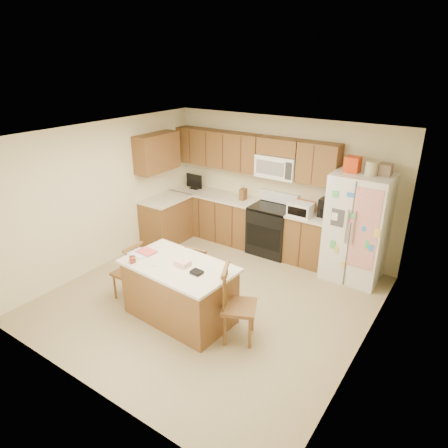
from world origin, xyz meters
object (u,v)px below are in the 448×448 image
Objects in this scene: windsor_chair_left at (129,272)px; windsor_chair_back at (200,272)px; island at (180,291)px; windsor_chair_right at (237,306)px; stove at (272,229)px; refrigerator at (357,226)px.

windsor_chair_left is 1.07× the size of windsor_chair_back.
windsor_chair_left is (-0.97, -0.04, 0.00)m from island.
windsor_chair_right is (1.89, 0.10, 0.06)m from windsor_chair_left.
refrigerator reaches higher than stove.
island is 0.92m from windsor_chair_right.
windsor_chair_right is at bearing 3.10° from windsor_chair_left.
stove is 1.08× the size of windsor_chair_right.
windsor_chair_right reaches higher than windsor_chair_left.
windsor_chair_right is at bearing -71.73° from stove.
refrigerator is 3.05m from island.
stove is 1.63m from refrigerator.
island is at bearing -123.38° from refrigerator.
refrigerator is at bearing -2.30° from stove.
windsor_chair_left is at bearing -176.90° from windsor_chair_right.
windsor_chair_left reaches higher than windsor_chair_back.
stove is 0.70× the size of island.
stove reaches higher than windsor_chair_back.
windsor_chair_back is 0.82× the size of windsor_chair_right.
windsor_chair_right is at bearing -28.58° from windsor_chair_back.
windsor_chair_left is at bearing -142.76° from windsor_chair_back.
island is (-0.09, -2.58, -0.04)m from stove.
windsor_chair_left is 1.09m from windsor_chair_back.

